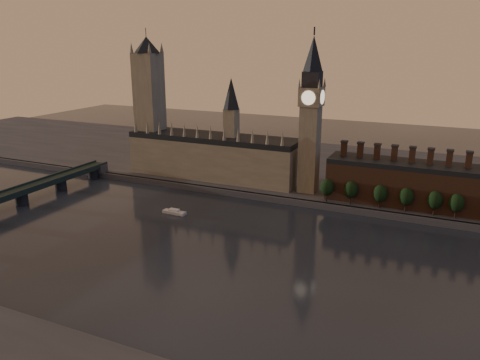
# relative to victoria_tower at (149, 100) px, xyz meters

# --- Properties ---
(ground) EXTENTS (900.00, 900.00, 0.00)m
(ground) POSITION_rel_victoria_tower_xyz_m (120.00, -115.00, -59.09)
(ground) COLOR black
(ground) RESTS_ON ground
(north_bank) EXTENTS (900.00, 182.00, 4.00)m
(north_bank) POSITION_rel_victoria_tower_xyz_m (120.00, 63.04, -57.09)
(north_bank) COLOR #49494E
(north_bank) RESTS_ON ground
(palace_of_westminster) EXTENTS (130.00, 30.30, 74.00)m
(palace_of_westminster) POSITION_rel_victoria_tower_xyz_m (55.59, -0.09, -37.46)
(palace_of_westminster) COLOR gray
(palace_of_westminster) RESTS_ON north_bank
(victoria_tower) EXTENTS (24.00, 24.00, 108.00)m
(victoria_tower) POSITION_rel_victoria_tower_xyz_m (0.00, 0.00, 0.00)
(victoria_tower) COLOR gray
(victoria_tower) RESTS_ON north_bank
(big_ben) EXTENTS (15.00, 15.00, 107.00)m
(big_ben) POSITION_rel_victoria_tower_xyz_m (130.00, -5.00, -2.26)
(big_ben) COLOR gray
(big_ben) RESTS_ON north_bank
(chimney_block) EXTENTS (110.00, 25.00, 37.00)m
(chimney_block) POSITION_rel_victoria_tower_xyz_m (200.00, -5.00, -41.27)
(chimney_block) COLOR brown
(chimney_block) RESTS_ON north_bank
(embankment_tree_0) EXTENTS (8.60, 8.60, 14.88)m
(embankment_tree_0) POSITION_rel_victoria_tower_xyz_m (147.28, -21.42, -45.62)
(embankment_tree_0) COLOR black
(embankment_tree_0) RESTS_ON north_bank
(embankment_tree_1) EXTENTS (8.60, 8.60, 14.88)m
(embankment_tree_1) POSITION_rel_victoria_tower_xyz_m (162.16, -20.31, -45.62)
(embankment_tree_1) COLOR black
(embankment_tree_1) RESTS_ON north_bank
(embankment_tree_2) EXTENTS (8.60, 8.60, 14.88)m
(embankment_tree_2) POSITION_rel_victoria_tower_xyz_m (179.89, -20.29, -45.62)
(embankment_tree_2) COLOR black
(embankment_tree_2) RESTS_ON north_bank
(embankment_tree_3) EXTENTS (8.60, 8.60, 14.88)m
(embankment_tree_3) POSITION_rel_victoria_tower_xyz_m (194.98, -20.12, -45.62)
(embankment_tree_3) COLOR black
(embankment_tree_3) RESTS_ON north_bank
(embankment_tree_4) EXTENTS (8.60, 8.60, 14.88)m
(embankment_tree_4) POSITION_rel_victoria_tower_xyz_m (210.81, -19.92, -45.62)
(embankment_tree_4) COLOR black
(embankment_tree_4) RESTS_ON north_bank
(embankment_tree_5) EXTENTS (8.60, 8.60, 14.88)m
(embankment_tree_5) POSITION_rel_victoria_tower_xyz_m (222.35, -20.10, -45.62)
(embankment_tree_5) COLOR black
(embankment_tree_5) RESTS_ON north_bank
(river_boat) EXTENTS (15.13, 4.51, 3.02)m
(river_boat) POSITION_rel_victoria_tower_xyz_m (64.75, -71.55, -57.93)
(river_boat) COLOR silver
(river_boat) RESTS_ON ground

